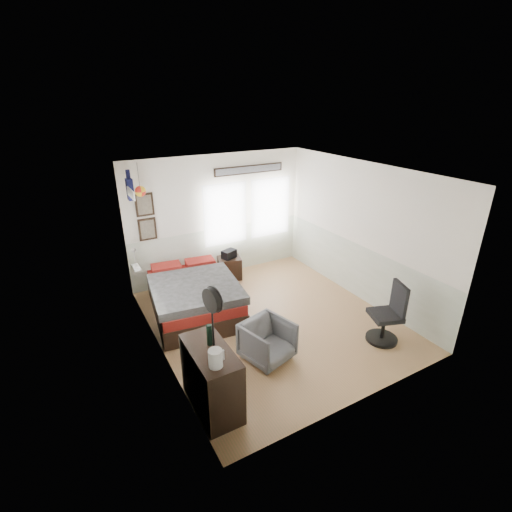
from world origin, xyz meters
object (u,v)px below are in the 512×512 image
object	(u,v)px
armchair	(267,341)
task_chair	(388,318)
bed	(194,296)
dresser	(212,378)
nightstand	(229,268)

from	to	relation	value
armchair	task_chair	world-z (taller)	task_chair
bed	dresser	world-z (taller)	dresser
armchair	nightstand	distance (m)	2.89
nightstand	task_chair	world-z (taller)	task_chair
nightstand	task_chair	xyz separation A→B (m)	(1.29, -3.36, 0.18)
bed	dresser	size ratio (longest dim) A/B	2.27
nightstand	task_chair	bearing A→B (deg)	-54.10
bed	dresser	bearing A→B (deg)	-97.42
nightstand	task_chair	distance (m)	3.60
bed	task_chair	bearing A→B (deg)	-36.71
task_chair	nightstand	bearing A→B (deg)	130.44
armchair	task_chair	bearing A→B (deg)	-31.05
bed	armchair	world-z (taller)	bed
armchair	task_chair	size ratio (longest dim) A/B	0.67
dresser	task_chair	world-z (taller)	task_chair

